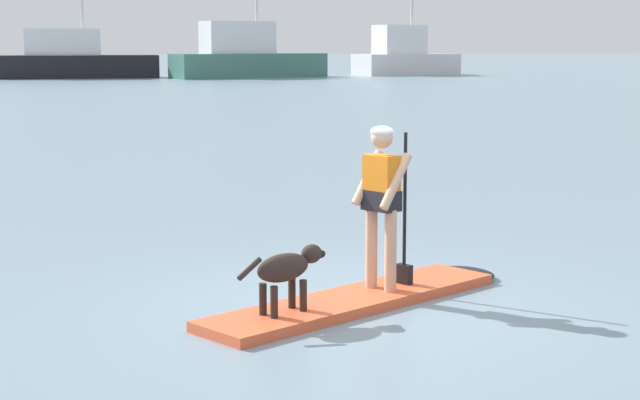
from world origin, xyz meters
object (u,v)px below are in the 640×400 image
Objects in this scene: moored_boat_starboard at (72,59)px; person_paddler at (382,195)px; paddleboard at (369,297)px; dog at (287,269)px; moored_boat_far_starboard at (246,57)px; moored_boat_far_port at (404,56)px.

person_paddler is at bearing -92.84° from moored_boat_starboard.
paddleboard is 2.26× the size of person_paddler.
person_paddler is 1.38m from dog.
person_paddler is 0.14× the size of moored_boat_far_starboard.
person_paddler is 64.69m from moored_boat_far_starboard.
paddleboard is at bearing 24.90° from dog.
dog is 65.50m from moored_boat_far_starboard.
paddleboard is 71.07m from moored_boat_far_port.
moored_boat_far_port reaches higher than paddleboard.
moored_boat_far_starboard is 13.44m from moored_boat_far_port.
moored_boat_starboard is (4.43, 66.52, 0.82)m from dog.
person_paddler reaches higher than dog.
paddleboard is 1.01m from person_paddler.
moored_boat_starboard is 25.23m from moored_boat_far_port.
paddleboard is 3.76× the size of dog.
moored_boat_far_port reaches higher than person_paddler.
moored_boat_far_starboard is (16.35, 63.42, 1.01)m from dog.
moored_boat_starboard is at bearing 87.02° from paddleboard.
paddleboard is at bearing -155.10° from person_paddler.
moored_boat_starboard reaches higher than person_paddler.
person_paddler is 1.66× the size of dog.
paddleboard is at bearing -103.71° from moored_boat_far_starboard.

